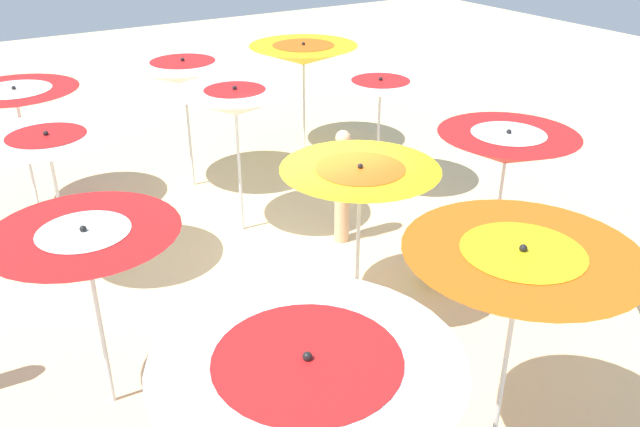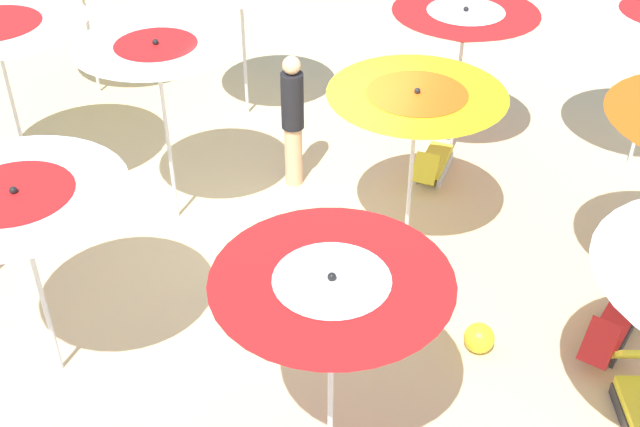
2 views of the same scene
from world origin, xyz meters
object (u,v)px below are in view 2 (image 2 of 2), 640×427
at_px(beach_ball, 479,338).
at_px(beach_umbrella_6, 19,210).
at_px(beachgoer_0, 293,119).
at_px(beach_umbrella_5, 464,26).
at_px(beach_umbrella_4, 416,106).
at_px(lounger_2, 610,330).
at_px(beach_umbrella_3, 332,300).
at_px(beach_umbrella_7, 158,60).
at_px(lounger_0, 433,163).

bearing_deg(beach_ball, beach_umbrella_6, -159.54).
bearing_deg(beachgoer_0, beach_umbrella_5, 84.21).
relative_size(beach_umbrella_4, beach_ball, 6.63).
bearing_deg(beach_umbrella_5, beach_umbrella_6, -120.15).
xyz_separation_m(beach_umbrella_4, beachgoer_0, (-1.78, 0.94, -0.94)).
xyz_separation_m(beach_umbrella_4, lounger_2, (2.44, -1.07, -1.75)).
distance_m(beach_umbrella_4, beachgoer_0, 2.22).
bearing_deg(beach_umbrella_3, beach_umbrella_7, 134.12).
xyz_separation_m(beach_umbrella_7, beachgoer_0, (1.21, 1.21, -1.21)).
bearing_deg(beachgoer_0, beach_ball, 7.15).
bearing_deg(beach_umbrella_6, beach_umbrella_5, 59.85).
height_order(beach_umbrella_6, lounger_2, beach_umbrella_6).
xyz_separation_m(lounger_2, beach_ball, (-1.32, -0.47, -0.04)).
relative_size(beachgoer_0, beach_ball, 5.77).
bearing_deg(beach_umbrella_7, lounger_2, -8.40).
distance_m(beach_umbrella_3, beach_umbrella_5, 5.72).
bearing_deg(beach_umbrella_4, lounger_2, -23.76).
relative_size(beach_umbrella_5, lounger_0, 1.92).
xyz_separation_m(lounger_0, beachgoer_0, (-1.80, -0.75, 0.81)).
relative_size(beach_umbrella_4, lounger_2, 1.78).
height_order(beachgoer_0, beach_ball, beachgoer_0).
bearing_deg(beach_umbrella_7, beach_umbrella_5, 39.95).
bearing_deg(lounger_0, lounger_2, -134.64).
bearing_deg(beach_umbrella_5, lounger_0, -101.72).
height_order(beach_umbrella_4, beach_umbrella_6, beach_umbrella_6).
xyz_separation_m(beach_umbrella_3, beach_ball, (1.12, 1.80, -1.80)).
relative_size(beach_umbrella_4, lounger_0, 1.87).
relative_size(lounger_0, beach_ball, 3.54).
bearing_deg(beach_umbrella_4, beach_umbrella_7, -174.80).
distance_m(beach_umbrella_4, beach_ball, 2.61).
bearing_deg(beach_umbrella_5, beach_umbrella_7, -140.05).
bearing_deg(beach_umbrella_5, beach_umbrella_3, -91.72).
bearing_deg(beach_umbrella_7, beach_umbrella_3, -45.88).
distance_m(beach_umbrella_5, beachgoer_0, 2.60).
bearing_deg(lounger_0, beach_umbrella_5, -7.51).
xyz_separation_m(beach_umbrella_6, beach_ball, (4.11, 1.53, -1.86)).
height_order(beach_umbrella_3, beach_ball, beach_umbrella_3).
height_order(lounger_0, beachgoer_0, beachgoer_0).
relative_size(beach_umbrella_5, beach_umbrella_7, 0.90).
xyz_separation_m(beach_umbrella_5, beachgoer_0, (-1.95, -1.44, -0.95)).
bearing_deg(beach_umbrella_4, beach_umbrella_6, -134.19).
bearing_deg(beach_umbrella_3, lounger_0, 89.67).
relative_size(beach_umbrella_3, lounger_0, 1.93).
distance_m(beach_umbrella_3, beach_umbrella_4, 3.35).
distance_m(beach_umbrella_6, lounger_0, 5.93).
bearing_deg(beachgoer_0, beach_umbrella_4, 20.01).
relative_size(beach_umbrella_5, beach_ball, 6.79).
distance_m(beach_umbrella_5, beach_umbrella_7, 4.13).
height_order(beach_umbrella_3, lounger_2, beach_umbrella_3).
distance_m(beach_umbrella_4, beach_umbrella_5, 2.38).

